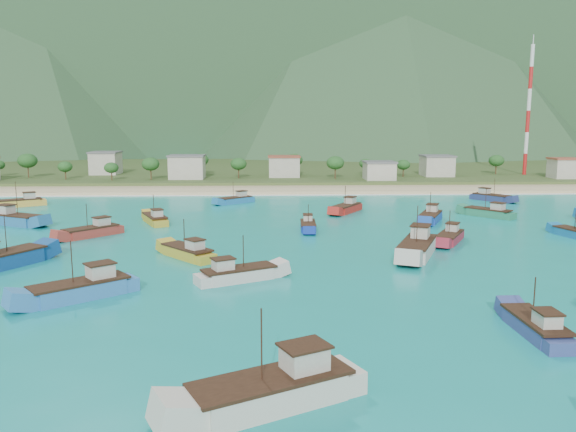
{
  "coord_description": "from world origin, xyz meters",
  "views": [
    {
      "loc": [
        -10.68,
        -76.18,
        18.68
      ],
      "look_at": [
        -7.35,
        18.0,
        3.0
      ],
      "focal_mm": 35.0,
      "sensor_mm": 36.0,
      "label": 1
    }
  ],
  "objects_px": {
    "boat_15": "(21,203)",
    "boat_22": "(489,213)",
    "boat_19": "(536,328)",
    "boat_29": "(1,261)",
    "boat_12": "(236,201)",
    "boat_13": "(92,232)",
    "boat_5": "(450,238)",
    "boat_27": "(188,253)",
    "radio_tower": "(529,111)",
    "boat_16": "(430,218)",
    "boat_6": "(491,198)",
    "boat_10": "(155,220)",
    "boat_11": "(308,227)",
    "boat_2": "(417,248)",
    "boat_7": "(15,220)",
    "boat_3": "(238,275)",
    "boat_25": "(347,209)",
    "boat_28": "(275,392)"
  },
  "relations": [
    {
      "from": "boat_16",
      "to": "boat_10",
      "type": "bearing_deg",
      "value": 25.55
    },
    {
      "from": "boat_12",
      "to": "boat_25",
      "type": "relative_size",
      "value": 0.85
    },
    {
      "from": "boat_10",
      "to": "boat_11",
      "type": "bearing_deg",
      "value": -38.67
    },
    {
      "from": "boat_6",
      "to": "boat_29",
      "type": "height_order",
      "value": "boat_29"
    },
    {
      "from": "boat_10",
      "to": "boat_12",
      "type": "relative_size",
      "value": 1.14
    },
    {
      "from": "boat_28",
      "to": "boat_6",
      "type": "bearing_deg",
      "value": -55.16
    },
    {
      "from": "boat_10",
      "to": "boat_22",
      "type": "relative_size",
      "value": 1.05
    },
    {
      "from": "boat_25",
      "to": "boat_27",
      "type": "xyz_separation_m",
      "value": [
        -27.83,
        -39.93,
        -0.04
      ]
    },
    {
      "from": "boat_19",
      "to": "boat_22",
      "type": "bearing_deg",
      "value": 70.72
    },
    {
      "from": "boat_29",
      "to": "boat_6",
      "type": "bearing_deg",
      "value": 64.57
    },
    {
      "from": "boat_3",
      "to": "boat_29",
      "type": "bearing_deg",
      "value": -129.32
    },
    {
      "from": "boat_11",
      "to": "boat_19",
      "type": "bearing_deg",
      "value": 110.28
    },
    {
      "from": "boat_5",
      "to": "boat_12",
      "type": "distance_m",
      "value": 58.01
    },
    {
      "from": "boat_12",
      "to": "boat_13",
      "type": "height_order",
      "value": "boat_13"
    },
    {
      "from": "boat_15",
      "to": "boat_22",
      "type": "distance_m",
      "value": 101.98
    },
    {
      "from": "boat_3",
      "to": "boat_6",
      "type": "height_order",
      "value": "boat_3"
    },
    {
      "from": "boat_27",
      "to": "boat_22",
      "type": "bearing_deg",
      "value": -10.78
    },
    {
      "from": "boat_10",
      "to": "boat_22",
      "type": "xyz_separation_m",
      "value": [
        65.71,
        5.1,
        0.04
      ]
    },
    {
      "from": "boat_6",
      "to": "boat_22",
      "type": "distance_m",
      "value": 25.14
    },
    {
      "from": "boat_7",
      "to": "boat_15",
      "type": "height_order",
      "value": "boat_7"
    },
    {
      "from": "radio_tower",
      "to": "boat_5",
      "type": "height_order",
      "value": "radio_tower"
    },
    {
      "from": "boat_7",
      "to": "boat_25",
      "type": "bearing_deg",
      "value": 127.94
    },
    {
      "from": "boat_2",
      "to": "boat_13",
      "type": "relative_size",
      "value": 1.43
    },
    {
      "from": "boat_16",
      "to": "boat_22",
      "type": "distance_m",
      "value": 14.25
    },
    {
      "from": "boat_11",
      "to": "boat_25",
      "type": "distance_m",
      "value": 21.51
    },
    {
      "from": "boat_2",
      "to": "boat_10",
      "type": "distance_m",
      "value": 50.67
    },
    {
      "from": "radio_tower",
      "to": "boat_2",
      "type": "bearing_deg",
      "value": -121.05
    },
    {
      "from": "boat_11",
      "to": "boat_25",
      "type": "bearing_deg",
      "value": -114.31
    },
    {
      "from": "boat_12",
      "to": "boat_27",
      "type": "xyz_separation_m",
      "value": [
        -3.61,
        -54.42,
        0.07
      ]
    },
    {
      "from": "boat_12",
      "to": "boat_13",
      "type": "xyz_separation_m",
      "value": [
        -21.7,
        -38.55,
        0.09
      ]
    },
    {
      "from": "boat_7",
      "to": "boat_28",
      "type": "relative_size",
      "value": 0.96
    },
    {
      "from": "radio_tower",
      "to": "boat_12",
      "type": "height_order",
      "value": "radio_tower"
    },
    {
      "from": "boat_5",
      "to": "boat_7",
      "type": "distance_m",
      "value": 77.92
    },
    {
      "from": "boat_10",
      "to": "boat_25",
      "type": "distance_m",
      "value": 39.73
    },
    {
      "from": "boat_3",
      "to": "boat_15",
      "type": "xyz_separation_m",
      "value": [
        -52.34,
        62.57,
        0.04
      ]
    },
    {
      "from": "boat_19",
      "to": "boat_12",
      "type": "bearing_deg",
      "value": 109.19
    },
    {
      "from": "boat_12",
      "to": "boat_22",
      "type": "xyz_separation_m",
      "value": [
        52.04,
        -21.35,
        0.09
      ]
    },
    {
      "from": "boat_3",
      "to": "boat_27",
      "type": "relative_size",
      "value": 1.09
    },
    {
      "from": "boat_5",
      "to": "boat_12",
      "type": "xyz_separation_m",
      "value": [
        -36.41,
        45.17,
        -0.02
      ]
    },
    {
      "from": "boat_22",
      "to": "boat_25",
      "type": "relative_size",
      "value": 0.93
    },
    {
      "from": "boat_12",
      "to": "boat_11",
      "type": "bearing_deg",
      "value": 162.85
    },
    {
      "from": "boat_13",
      "to": "boat_5",
      "type": "bearing_deg",
      "value": -143.32
    },
    {
      "from": "boat_11",
      "to": "boat_5",
      "type": "bearing_deg",
      "value": 154.28
    },
    {
      "from": "boat_7",
      "to": "boat_13",
      "type": "distance_m",
      "value": 21.08
    },
    {
      "from": "boat_29",
      "to": "boat_12",
      "type": "bearing_deg",
      "value": 95.46
    },
    {
      "from": "boat_5",
      "to": "boat_11",
      "type": "distance_m",
      "value": 24.52
    },
    {
      "from": "boat_10",
      "to": "boat_13",
      "type": "relative_size",
      "value": 1.07
    },
    {
      "from": "boat_10",
      "to": "boat_19",
      "type": "xyz_separation_m",
      "value": [
        45.14,
        -58.04,
        -0.04
      ]
    },
    {
      "from": "radio_tower",
      "to": "boat_16",
      "type": "bearing_deg",
      "value": -124.49
    },
    {
      "from": "boat_16",
      "to": "boat_12",
      "type": "bearing_deg",
      "value": -8.79
    }
  ]
}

